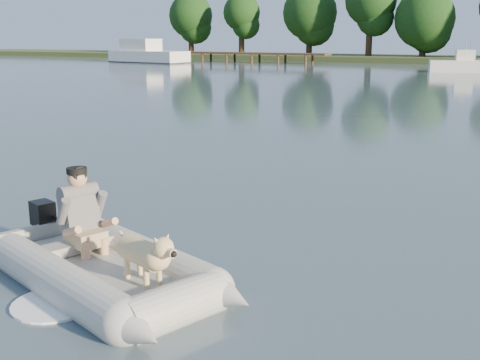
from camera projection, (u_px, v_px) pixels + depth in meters
The scene contains 8 objects.
water at pixel (146, 277), 6.88m from camera, with size 160.00×160.00×0.00m, color slate.
dock at pixel (247, 57), 63.27m from camera, with size 18.00×2.00×1.04m, color #4C331E, non-canonical shape.
dinghy at pixel (107, 237), 6.53m from camera, with size 4.57×3.55×1.30m, color #A6A6A1, non-canonical shape.
man at pixel (80, 209), 6.98m from camera, with size 0.68×0.58×1.01m, color #5D5C60, non-canonical shape.
dog at pixel (142, 257), 6.14m from camera, with size 0.87×0.31×0.58m, color tan, non-canonical shape.
outboard_motor at pixel (44, 228), 7.69m from camera, with size 0.39×0.27×0.74m, color black, non-canonical shape.
cabin_cruiser at pixel (148, 51), 62.14m from camera, with size 9.30×3.32×2.88m, color white, non-canonical shape.
motorboat at pixel (468, 57), 45.83m from camera, with size 5.83×2.24×2.47m, color white, non-canonical shape.
Camera 1 is at (4.01, -5.15, 2.68)m, focal length 45.00 mm.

